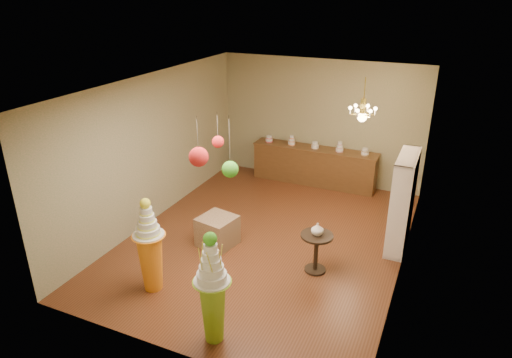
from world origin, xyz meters
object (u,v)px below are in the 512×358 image
at_px(pedestal_green, 213,297).
at_px(sideboard, 314,165).
at_px(pedestal_orange, 150,254).
at_px(round_table, 316,248).

bearing_deg(pedestal_green, sideboard, 93.77).
height_order(pedestal_orange, round_table, pedestal_orange).
height_order(pedestal_green, pedestal_orange, pedestal_green).
relative_size(pedestal_green, round_table, 2.31).
bearing_deg(pedestal_orange, pedestal_green, -22.84).
distance_m(pedestal_green, round_table, 2.31).
bearing_deg(round_table, pedestal_orange, -145.73).
distance_m(pedestal_green, pedestal_orange, 1.59).
xyz_separation_m(pedestal_green, pedestal_orange, (-1.46, 0.62, -0.06)).
relative_size(sideboard, round_table, 4.17).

